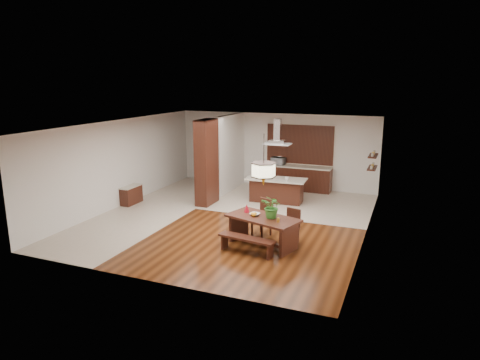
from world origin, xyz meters
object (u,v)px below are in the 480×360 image
at_px(dining_chair_left, 261,218).
at_px(kitchen_island, 276,190).
at_px(fruit_bowl, 255,214).
at_px(dining_table, 263,225).
at_px(range_hood, 278,132).
at_px(foliage_plant, 272,207).
at_px(hallway_console, 131,195).
at_px(microwave, 278,161).
at_px(dining_bench, 247,245).
at_px(dining_chair_right, 290,227).
at_px(pendant_lantern, 264,160).
at_px(island_cup, 287,179).

relative_size(dining_chair_left, kitchen_island, 0.48).
xyz_separation_m(fruit_bowl, kitchen_island, (-0.63, 3.95, -0.36)).
bearing_deg(dining_table, range_hood, 102.23).
bearing_deg(foliage_plant, range_hood, 105.55).
xyz_separation_m(hallway_console, range_hood, (4.56, 2.10, 2.15)).
bearing_deg(foliage_plant, dining_table, -177.75).
xyz_separation_m(range_hood, microwave, (-0.52, 1.87, -1.37)).
distance_m(dining_bench, microwave, 6.67).
distance_m(range_hood, microwave, 2.38).
bearing_deg(dining_table, dining_bench, -107.51).
height_order(dining_table, foliage_plant, foliage_plant).
relative_size(foliage_plant, microwave, 1.15).
bearing_deg(dining_bench, dining_chair_right, 51.93).
xyz_separation_m(dining_bench, range_hood, (-0.67, 4.63, 2.26)).
xyz_separation_m(foliage_plant, microwave, (-1.63, 5.86, 0.03)).
distance_m(pendant_lantern, foliage_plant, 1.21).
relative_size(hallway_console, pendant_lantern, 0.67).
height_order(hallway_console, island_cup, island_cup).
bearing_deg(dining_bench, dining_table, 72.49).
relative_size(hallway_console, island_cup, 6.68).
xyz_separation_m(dining_chair_left, microwave, (-1.11, 5.19, 0.59)).
relative_size(fruit_bowl, range_hood, 0.28).
bearing_deg(foliage_plant, fruit_bowl, 175.77).
bearing_deg(dining_chair_right, range_hood, 126.79).
distance_m(dining_table, dining_bench, 0.76).
relative_size(hallway_console, dining_chair_right, 0.97).
xyz_separation_m(hallway_console, pendant_lantern, (5.42, -1.90, 1.93)).
relative_size(dining_chair_left, fruit_bowl, 4.01).
relative_size(hallway_console, dining_chair_left, 0.87).
distance_m(fruit_bowl, range_hood, 4.33).
relative_size(dining_chair_left, microwave, 1.96).
relative_size(dining_chair_right, island_cup, 6.90).
relative_size(dining_bench, pendant_lantern, 1.12).
distance_m(dining_bench, pendant_lantern, 2.14).
xyz_separation_m(dining_table, foliage_plant, (0.24, 0.01, 0.50)).
height_order(dining_chair_right, pendant_lantern, pendant_lantern).
bearing_deg(foliage_plant, dining_bench, -124.57).
xyz_separation_m(pendant_lantern, island_cup, (-0.47, 3.86, -1.34)).
relative_size(dining_table, dining_bench, 1.38).
xyz_separation_m(dining_chair_right, range_hood, (-1.48, 3.60, 2.01)).
distance_m(dining_chair_left, fruit_bowl, 0.70).
height_order(fruit_bowl, microwave, microwave).
height_order(fruit_bowl, kitchen_island, kitchen_island).
height_order(dining_chair_left, kitchen_island, dining_chair_left).
bearing_deg(hallway_console, range_hood, 24.71).
distance_m(island_cup, microwave, 2.21).
relative_size(dining_table, dining_chair_right, 2.24).
distance_m(fruit_bowl, kitchen_island, 4.01).
xyz_separation_m(dining_table, island_cup, (-0.47, 3.86, 0.34)).
distance_m(kitchen_island, microwave, 2.05).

